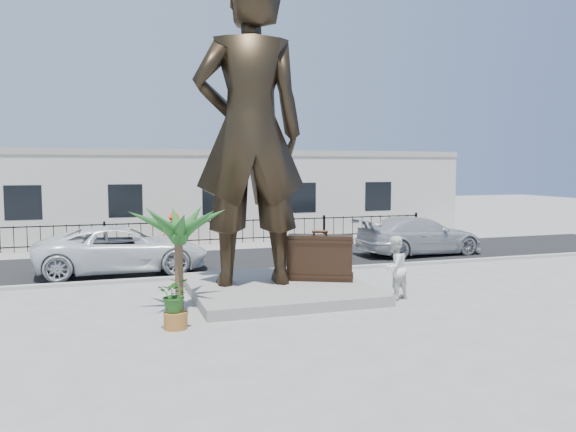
% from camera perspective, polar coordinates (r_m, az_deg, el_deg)
% --- Properties ---
extents(ground, '(100.00, 100.00, 0.00)m').
position_cam_1_polar(ground, '(15.97, 2.24, -8.85)').
color(ground, '#9E9991').
rests_on(ground, ground).
extents(street, '(40.00, 7.00, 0.01)m').
position_cam_1_polar(street, '(23.49, -4.53, -4.37)').
color(street, black).
rests_on(street, ground).
extents(curb, '(40.00, 0.25, 0.12)m').
position_cam_1_polar(curb, '(20.14, -2.21, -5.77)').
color(curb, '#A5A399').
rests_on(curb, ground).
extents(far_sidewalk, '(40.00, 2.50, 0.02)m').
position_cam_1_polar(far_sidewalk, '(27.35, -6.49, -3.05)').
color(far_sidewalk, '#9E9991').
rests_on(far_sidewalk, ground).
extents(plinth, '(5.20, 5.20, 0.30)m').
position_cam_1_polar(plinth, '(17.16, -1.08, -7.35)').
color(plinth, gray).
rests_on(plinth, ground).
extents(fence, '(22.00, 0.10, 1.20)m').
position_cam_1_polar(fence, '(28.05, -6.83, -1.64)').
color(fence, black).
rests_on(fence, ground).
extents(building, '(28.00, 7.00, 4.40)m').
position_cam_1_polar(building, '(32.04, -8.31, 2.04)').
color(building, silver).
rests_on(building, ground).
extents(statue, '(3.52, 2.49, 9.12)m').
position_cam_1_polar(statue, '(16.85, -3.92, 8.52)').
color(statue, black).
rests_on(statue, plinth).
extents(suitcase, '(2.09, 1.42, 1.41)m').
position_cam_1_polar(suitcase, '(17.55, 3.26, -4.24)').
color(suitcase, '#301F14').
rests_on(suitcase, plinth).
extents(tourist, '(1.09, 0.98, 1.85)m').
position_cam_1_polar(tourist, '(16.50, 10.75, -5.19)').
color(tourist, white).
rests_on(tourist, ground).
extents(car_white, '(6.09, 2.85, 1.69)m').
position_cam_1_polar(car_white, '(21.20, -16.44, -3.26)').
color(car_white, silver).
rests_on(car_white, street).
extents(car_silver, '(5.78, 2.60, 1.65)m').
position_cam_1_polar(car_silver, '(25.19, 13.19, -1.95)').
color(car_silver, '#AAACAF').
rests_on(car_silver, street).
extents(worker, '(1.16, 0.77, 1.67)m').
position_cam_1_polar(worker, '(26.94, -11.50, -1.43)').
color(worker, '#FF460D').
rests_on(worker, far_sidewalk).
extents(palm_tree, '(1.80, 1.80, 3.20)m').
position_cam_1_polar(palm_tree, '(15.43, -10.94, -9.43)').
color(palm_tree, '#1F541E').
rests_on(palm_tree, ground).
extents(planter, '(0.56, 0.56, 0.40)m').
position_cam_1_polar(planter, '(13.76, -11.35, -10.36)').
color(planter, '#9C6229').
rests_on(planter, ground).
extents(shrub, '(0.89, 0.82, 0.85)m').
position_cam_1_polar(shrub, '(13.61, -11.39, -7.81)').
color(shrub, '#265B1D').
rests_on(shrub, planter).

